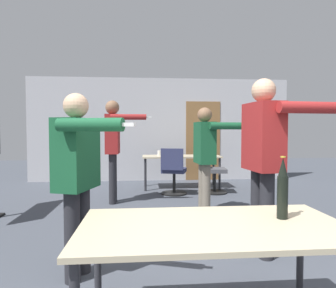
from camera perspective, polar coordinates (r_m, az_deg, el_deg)
back_wall at (r=7.78m, az=-1.16°, el=2.72°), size 6.71×0.12×2.64m
conference_table_near at (r=1.90m, az=8.72°, el=-16.86°), size 1.60×0.83×0.73m
conference_table_far at (r=6.74m, az=2.54°, el=-2.87°), size 1.74×0.68×0.73m
person_near_casual at (r=3.22m, az=17.86°, el=-1.02°), size 0.87×0.69×1.82m
person_center_tall at (r=5.39m, az=-10.35°, el=0.72°), size 0.81×0.60×1.82m
person_far_watching at (r=4.57m, az=7.15°, el=-1.27°), size 0.79×0.64×1.64m
person_right_polo at (r=2.72m, az=-16.73°, el=-4.36°), size 0.70×0.77×1.61m
office_chair_near_pushed at (r=6.28m, az=8.18°, el=-5.26°), size 0.57×0.52×0.93m
office_chair_far_right at (r=6.03m, az=1.06°, el=-5.49°), size 0.57×0.62×0.94m
beer_bottle at (r=2.06m, az=20.99°, el=-8.05°), size 0.07×0.07×0.40m
drink_cup at (r=6.76m, az=-1.64°, el=-1.74°), size 0.09×0.09×0.11m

